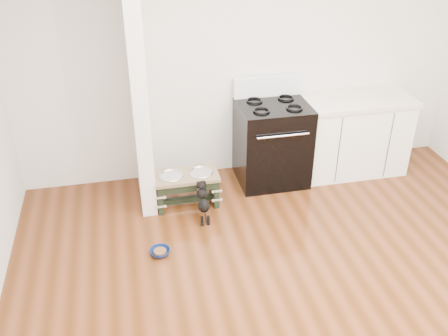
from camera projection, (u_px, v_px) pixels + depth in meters
ground at (319, 320)px, 3.93m from camera, size 5.00×5.00×0.00m
room_shell at (344, 136)px, 3.12m from camera, size 5.00×5.00×5.00m
partition_wall at (137, 78)px, 4.81m from camera, size 0.15×0.80×2.70m
oven_range at (272, 142)px, 5.56m from camera, size 0.76×0.69×1.14m
cabinet_run at (353, 135)px, 5.77m from camera, size 1.24×0.64×0.91m
dog_feeder at (187, 183)px, 5.21m from camera, size 0.67×0.36×0.38m
puppy at (203, 201)px, 4.99m from camera, size 0.12×0.34×0.41m
floor_bowl at (160, 252)px, 4.60m from camera, size 0.22×0.22×0.06m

